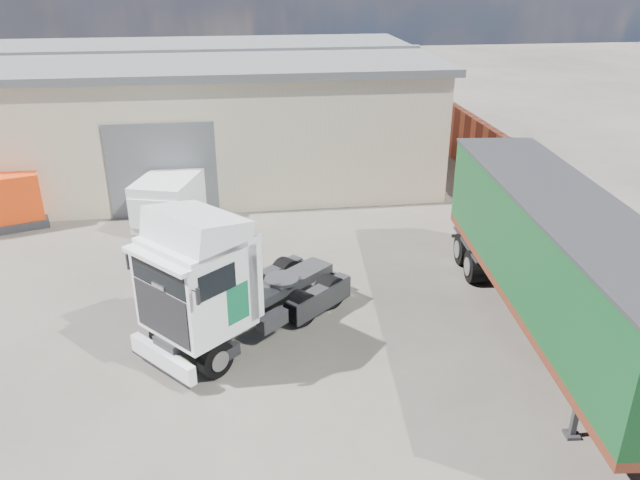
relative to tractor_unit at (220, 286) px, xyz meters
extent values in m
plane|color=#2C2824|center=(-0.22, -0.94, -1.62)|extent=(120.00, 120.00, 0.00)
cube|color=beige|center=(-6.22, 15.06, 0.88)|extent=(30.00, 12.00, 5.00)
cube|color=#545659|center=(-6.22, 15.06, 3.53)|extent=(30.60, 12.60, 0.30)
cube|color=#545659|center=(-2.22, 9.04, 0.18)|extent=(4.00, 0.08, 3.60)
cube|color=#545659|center=(-6.22, 15.06, 3.73)|extent=(30.60, 0.40, 0.15)
cube|color=maroon|center=(11.28, 5.06, -0.37)|extent=(0.35, 26.00, 2.50)
cylinder|color=black|center=(-0.78, -0.69, -1.16)|extent=(2.10, 2.20, 0.92)
cylinder|color=black|center=(1.48, 1.32, -1.16)|extent=(2.13, 2.23, 0.92)
cylinder|color=black|center=(2.38, 2.12, -1.16)|extent=(2.13, 2.23, 0.92)
cube|color=#2D2D30|center=(0.77, 0.69, -0.84)|extent=(4.77, 4.37, 0.26)
cube|color=silver|center=(-1.39, -1.24, -1.15)|extent=(1.63, 1.79, 0.48)
cube|color=silver|center=(-0.55, -0.49, 0.34)|extent=(2.92, 2.93, 2.12)
cube|color=black|center=(-1.29, -1.15, 0.02)|extent=(1.30, 1.45, 1.21)
cube|color=black|center=(-1.28, -1.14, 0.97)|extent=(1.33, 1.48, 0.65)
cube|color=silver|center=(-0.42, -0.38, 1.70)|extent=(2.68, 2.71, 1.06)
cube|color=#0C5837|center=(-1.02, 0.55, 0.11)|extent=(0.49, 0.44, 0.95)
cube|color=#0C5837|center=(0.43, -1.07, 0.11)|extent=(0.49, 0.44, 0.95)
cylinder|color=#2D2D30|center=(1.61, 1.43, -0.66)|extent=(1.34, 1.34, 0.10)
cube|color=#2D2D30|center=(7.10, -4.45, -1.10)|extent=(0.31, 0.31, 1.04)
cylinder|color=black|center=(8.56, 2.90, -1.12)|extent=(2.49, 1.20, 1.00)
cube|color=#2D2D30|center=(8.24, -0.93, -0.77)|extent=(1.69, 11.40, 0.33)
cube|color=#602616|center=(8.24, -0.93, -0.46)|extent=(3.30, 11.53, 0.23)
cube|color=black|center=(8.24, -0.93, 0.89)|extent=(3.30, 11.53, 2.46)
cube|color=#2D2D30|center=(8.24, -0.93, 2.14)|extent=(3.36, 11.59, 0.08)
cylinder|color=black|center=(-2.18, 7.35, -1.30)|extent=(2.00, 1.17, 0.65)
cylinder|color=black|center=(-1.27, 10.37, -1.30)|extent=(2.00, 1.17, 0.65)
cube|color=silver|center=(-1.72, 8.86, -0.59)|extent=(3.10, 4.89, 1.68)
cube|color=silver|center=(-2.26, 7.07, -0.64)|extent=(2.00, 1.38, 1.09)
cube|color=black|center=(-2.21, 7.26, -0.09)|extent=(1.68, 0.57, 0.59)
cube|color=#2D2D30|center=(-8.22, 8.86, -1.47)|extent=(3.70, 2.96, 0.30)
camera|label=1|loc=(0.64, -13.72, 7.30)|focal=35.00mm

